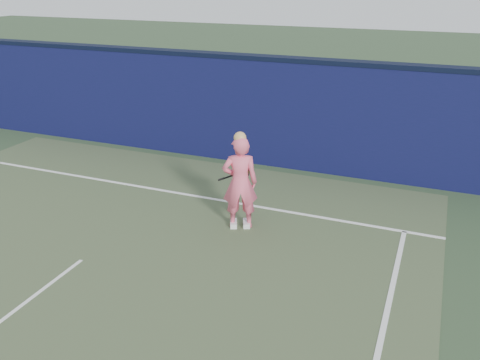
% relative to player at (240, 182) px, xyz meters
% --- Properties ---
extents(ground, '(80.00, 80.00, 0.00)m').
position_rel_player_xyz_m(ground, '(-1.95, -3.11, -0.88)').
color(ground, '#2B3F27').
rests_on(ground, ground).
extents(backstop_wall, '(24.00, 0.40, 2.50)m').
position_rel_player_xyz_m(backstop_wall, '(-1.95, 3.39, 0.37)').
color(backstop_wall, '#0C1038').
rests_on(backstop_wall, ground).
extents(wall_cap, '(24.00, 0.42, 0.10)m').
position_rel_player_xyz_m(wall_cap, '(-1.95, 3.39, 1.67)').
color(wall_cap, black).
rests_on(wall_cap, backstop_wall).
extents(player, '(0.75, 0.63, 1.82)m').
position_rel_player_xyz_m(player, '(0.00, 0.00, 0.00)').
color(player, '#F65F7D').
rests_on(player, ground).
extents(racket, '(0.54, 0.37, 0.33)m').
position_rel_player_xyz_m(racket, '(-0.17, 0.43, -0.01)').
color(racket, black).
rests_on(racket, ground).
extents(court_lines, '(11.00, 12.04, 0.01)m').
position_rel_player_xyz_m(court_lines, '(-1.95, -3.43, -0.87)').
color(court_lines, white).
rests_on(court_lines, court_surface).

